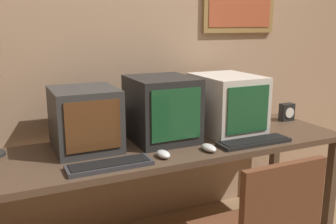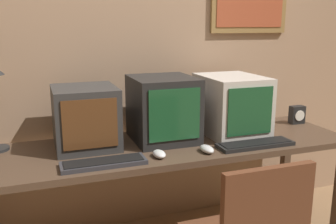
% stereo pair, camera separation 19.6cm
% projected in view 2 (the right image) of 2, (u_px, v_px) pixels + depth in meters
% --- Properties ---
extents(wall_back, '(8.00, 0.08, 2.60)m').
position_uv_depth(wall_back, '(147.00, 38.00, 2.48)').
color(wall_back, tan).
rests_on(wall_back, ground_plane).
extents(desk, '(2.23, 0.65, 0.70)m').
position_uv_depth(desk, '(168.00, 154.00, 2.23)').
color(desk, '#4C3828').
rests_on(desk, ground_plane).
extents(monitor_left, '(0.35, 0.38, 0.35)m').
position_uv_depth(monitor_left, '(85.00, 117.00, 2.12)').
color(monitor_left, '#333333').
rests_on(monitor_left, desk).
extents(monitor_center, '(0.37, 0.41, 0.38)m').
position_uv_depth(monitor_center, '(162.00, 109.00, 2.25)').
color(monitor_center, black).
rests_on(monitor_center, desk).
extents(monitor_right, '(0.36, 0.46, 0.37)m').
position_uv_depth(monitor_right, '(231.00, 105.00, 2.39)').
color(monitor_right, beige).
rests_on(monitor_right, desk).
extents(keyboard_main, '(0.43, 0.13, 0.03)m').
position_uv_depth(keyboard_main, '(104.00, 163.00, 1.87)').
color(keyboard_main, '#333338').
rests_on(keyboard_main, desk).
extents(keyboard_side, '(0.46, 0.13, 0.03)m').
position_uv_depth(keyboard_side, '(255.00, 144.00, 2.16)').
color(keyboard_side, black).
rests_on(keyboard_side, desk).
extents(mouse_near_keyboard, '(0.06, 0.11, 0.04)m').
position_uv_depth(mouse_near_keyboard, '(159.00, 154.00, 1.98)').
color(mouse_near_keyboard, silver).
rests_on(mouse_near_keyboard, desk).
extents(mouse_far_corner, '(0.06, 0.12, 0.04)m').
position_uv_depth(mouse_far_corner, '(207.00, 149.00, 2.06)').
color(mouse_far_corner, silver).
rests_on(mouse_far_corner, desk).
extents(desk_clock, '(0.10, 0.06, 0.13)m').
position_uv_depth(desk_clock, '(297.00, 115.00, 2.65)').
color(desk_clock, black).
rests_on(desk_clock, desk).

